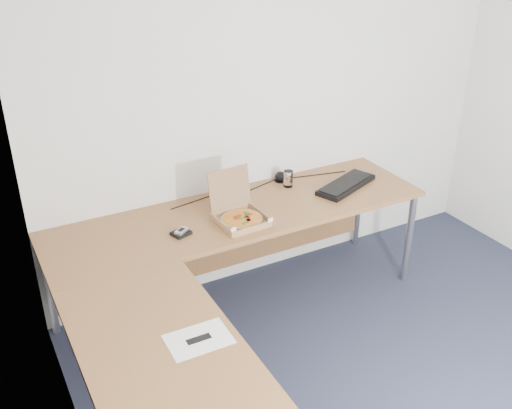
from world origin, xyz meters
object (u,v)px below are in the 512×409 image
desk (223,259)px  pizza_box (240,216)px  wallet (181,233)px  drinking_glass (288,179)px  keyboard (346,185)px

desk → pizza_box: size_ratio=7.46×
pizza_box → desk: bearing=-134.6°
desk → wallet: bearing=110.6°
drinking_glass → keyboard: drinking_glass is taller
pizza_box → keyboard: bearing=2.4°
drinking_glass → wallet: size_ratio=1.09×
pizza_box → keyboard: pizza_box is taller
drinking_glass → pizza_box: bearing=-150.5°
drinking_glass → keyboard: 0.41m
desk → drinking_glass: bearing=37.4°
drinking_glass → desk: bearing=-142.6°
desk → drinking_glass: drinking_glass is taller
desk → keyboard: size_ratio=5.01×
pizza_box → wallet: (-0.39, 0.02, -0.03)m
pizza_box → wallet: size_ratio=3.15×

